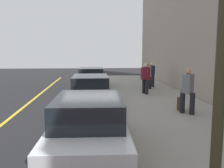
# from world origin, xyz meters

# --- Properties ---
(ground_plane) EXTENTS (56.00, 56.00, 0.00)m
(ground_plane) POSITION_xyz_m (0.00, 0.00, 0.00)
(ground_plane) COLOR black
(sidewalk) EXTENTS (28.00, 4.60, 0.15)m
(sidewalk) POSITION_xyz_m (0.00, -3.30, 0.07)
(sidewalk) COLOR gray
(sidewalk) RESTS_ON ground
(lane_stripe_centre) EXTENTS (28.00, 0.14, 0.01)m
(lane_stripe_centre) POSITION_xyz_m (0.00, 3.20, 0.00)
(lane_stripe_centre) COLOR gold
(lane_stripe_centre) RESTS_ON ground
(snow_bank_curb) EXTENTS (7.57, 0.56, 0.22)m
(snow_bank_curb) POSITION_xyz_m (5.68, -0.70, 0.11)
(snow_bank_curb) COLOR white
(snow_bank_curb) RESTS_ON ground
(parked_car_white) EXTENTS (4.47, 2.01, 1.51)m
(parked_car_white) POSITION_xyz_m (-5.32, 0.02, 0.76)
(parked_car_white) COLOR black
(parked_car_white) RESTS_ON ground
(parked_car_black) EXTENTS (4.49, 1.91, 1.51)m
(parked_car_black) POSITION_xyz_m (0.02, 0.03, 0.76)
(parked_car_black) COLOR black
(parked_car_black) RESTS_ON ground
(parked_car_green) EXTENTS (4.18, 1.96, 1.51)m
(parked_car_green) POSITION_xyz_m (5.56, 0.02, 0.76)
(parked_car_green) COLOR black
(parked_car_green) RESTS_ON ground
(pedestrian_tan_coat) EXTENTS (0.51, 0.58, 1.77)m
(pedestrian_tan_coat) POSITION_xyz_m (4.51, -3.69, 1.09)
(pedestrian_tan_coat) COLOR black
(pedestrian_tan_coat) RESTS_ON sidewalk
(pedestrian_navy_coat) EXTENTS (0.50, 0.54, 1.70)m
(pedestrian_navy_coat) POSITION_xyz_m (5.68, -4.22, 1.06)
(pedestrian_navy_coat) COLOR black
(pedestrian_navy_coat) RESTS_ON sidewalk
(pedestrian_grey_coat) EXTENTS (0.57, 0.56, 1.82)m
(pedestrian_grey_coat) POSITION_xyz_m (-2.09, -3.81, 1.12)
(pedestrian_grey_coat) COLOR black
(pedestrian_grey_coat) RESTS_ON sidewalk
(pedestrian_burgundy_coat) EXTENTS (0.58, 0.54, 1.78)m
(pedestrian_burgundy_coat) POSITION_xyz_m (2.67, -3.15, 1.10)
(pedestrian_burgundy_coat) COLOR black
(pedestrian_burgundy_coat) RESTS_ON sidewalk
(traffic_light_pole) EXTENTS (0.35, 0.26, 4.24)m
(traffic_light_pole) POSITION_xyz_m (-8.91, -1.38, 3.02)
(traffic_light_pole) COLOR #2D2D19
(traffic_light_pole) RESTS_ON sidewalk
(rolling_suitcase) EXTENTS (0.34, 0.22, 0.91)m
(rolling_suitcase) POSITION_xyz_m (-1.55, -3.75, 0.43)
(rolling_suitcase) COLOR #471E19
(rolling_suitcase) RESTS_ON sidewalk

